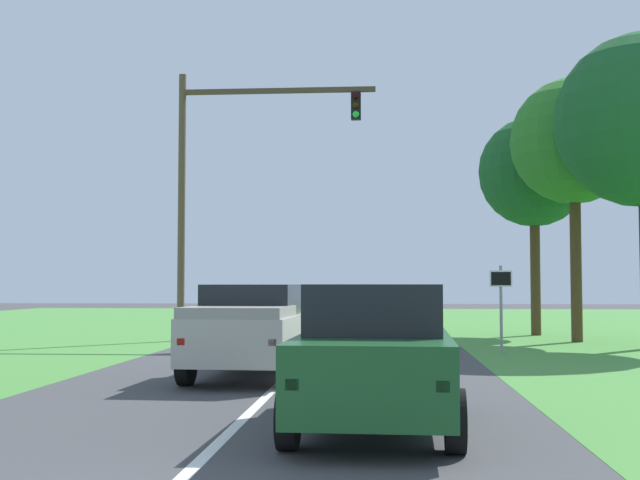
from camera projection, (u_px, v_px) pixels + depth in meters
name	position (u px, v px, depth m)	size (l,w,h in m)	color
ground_plane	(286.00, 377.00, 16.53)	(120.00, 120.00, 0.00)	#424244
red_suv_near	(376.00, 352.00, 10.76)	(2.20, 4.78, 1.87)	#194C23
pickup_truck_lead	(254.00, 329.00, 16.52)	(2.35, 5.15, 1.86)	#B7B2A8
traffic_light	(227.00, 168.00, 27.11)	(6.53, 0.40, 8.83)	brown
keep_moving_sign	(501.00, 297.00, 22.03)	(0.60, 0.09, 2.36)	gray
oak_tree_right	(574.00, 142.00, 26.76)	(4.11, 4.11, 8.58)	#4C351E
extra_tree_2	(534.00, 173.00, 30.18)	(4.04, 4.04, 8.00)	#4C351E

